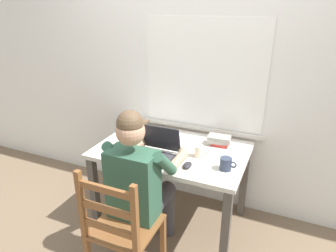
{
  "coord_description": "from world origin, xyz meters",
  "views": [
    {
      "loc": [
        0.88,
        -2.09,
        1.86
      ],
      "look_at": [
        -0.01,
        -0.05,
        0.95
      ],
      "focal_mm": 32.24,
      "sensor_mm": 36.0,
      "label": 1
    }
  ],
  "objects_px": {
    "coffee_mug_white": "(199,151)",
    "coffee_mug_spare": "(226,164)",
    "laptop": "(156,150)",
    "seated_person": "(141,180)",
    "wooden_chair": "(122,230)",
    "book_stack_main": "(219,140)",
    "desk": "(172,159)",
    "coffee_mug_dark": "(164,134)",
    "computer_mouse": "(188,165)"
  },
  "relations": [
    {
      "from": "desk",
      "to": "book_stack_main",
      "type": "relative_size",
      "value": 6.39
    },
    {
      "from": "coffee_mug_white",
      "to": "coffee_mug_dark",
      "type": "height_order",
      "value": "coffee_mug_dark"
    },
    {
      "from": "desk",
      "to": "laptop",
      "type": "bearing_deg",
      "value": -109.0
    },
    {
      "from": "coffee_mug_dark",
      "to": "book_stack_main",
      "type": "height_order",
      "value": "coffee_mug_dark"
    },
    {
      "from": "desk",
      "to": "coffee_mug_dark",
      "type": "distance_m",
      "value": 0.24
    },
    {
      "from": "desk",
      "to": "seated_person",
      "type": "distance_m",
      "value": 0.48
    },
    {
      "from": "desk",
      "to": "coffee_mug_dark",
      "type": "xyz_separation_m",
      "value": [
        -0.13,
        0.14,
        0.15
      ]
    },
    {
      "from": "book_stack_main",
      "to": "coffee_mug_dark",
      "type": "bearing_deg",
      "value": -169.83
    },
    {
      "from": "laptop",
      "to": "coffee_mug_dark",
      "type": "height_order",
      "value": "laptop"
    },
    {
      "from": "wooden_chair",
      "to": "desk",
      "type": "bearing_deg",
      "value": 86.91
    },
    {
      "from": "desk",
      "to": "wooden_chair",
      "type": "xyz_separation_m",
      "value": [
        -0.04,
        -0.75,
        -0.17
      ]
    },
    {
      "from": "seated_person",
      "to": "book_stack_main",
      "type": "distance_m",
      "value": 0.8
    },
    {
      "from": "wooden_chair",
      "to": "coffee_mug_white",
      "type": "xyz_separation_m",
      "value": [
        0.3,
        0.71,
        0.31
      ]
    },
    {
      "from": "laptop",
      "to": "computer_mouse",
      "type": "relative_size",
      "value": 3.3
    },
    {
      "from": "seated_person",
      "to": "book_stack_main",
      "type": "bearing_deg",
      "value": 60.99
    },
    {
      "from": "seated_person",
      "to": "coffee_mug_spare",
      "type": "distance_m",
      "value": 0.63
    },
    {
      "from": "desk",
      "to": "coffee_mug_dark",
      "type": "bearing_deg",
      "value": 134.55
    },
    {
      "from": "coffee_mug_spare",
      "to": "seated_person",
      "type": "bearing_deg",
      "value": -149.73
    },
    {
      "from": "computer_mouse",
      "to": "coffee_mug_dark",
      "type": "height_order",
      "value": "coffee_mug_dark"
    },
    {
      "from": "computer_mouse",
      "to": "laptop",
      "type": "bearing_deg",
      "value": 167.22
    },
    {
      "from": "desk",
      "to": "wooden_chair",
      "type": "bearing_deg",
      "value": -93.09
    },
    {
      "from": "coffee_mug_white",
      "to": "coffee_mug_dark",
      "type": "distance_m",
      "value": 0.43
    },
    {
      "from": "wooden_chair",
      "to": "computer_mouse",
      "type": "relative_size",
      "value": 9.45
    },
    {
      "from": "coffee_mug_white",
      "to": "coffee_mug_dark",
      "type": "bearing_deg",
      "value": 155.0
    },
    {
      "from": "coffee_mug_white",
      "to": "coffee_mug_dark",
      "type": "relative_size",
      "value": 1.02
    },
    {
      "from": "seated_person",
      "to": "computer_mouse",
      "type": "distance_m",
      "value": 0.36
    },
    {
      "from": "wooden_chair",
      "to": "book_stack_main",
      "type": "height_order",
      "value": "wooden_chair"
    },
    {
      "from": "laptop",
      "to": "coffee_mug_spare",
      "type": "relative_size",
      "value": 2.66
    },
    {
      "from": "laptop",
      "to": "coffee_mug_spare",
      "type": "distance_m",
      "value": 0.56
    },
    {
      "from": "seated_person",
      "to": "book_stack_main",
      "type": "height_order",
      "value": "seated_person"
    },
    {
      "from": "laptop",
      "to": "book_stack_main",
      "type": "bearing_deg",
      "value": 44.34
    },
    {
      "from": "laptop",
      "to": "computer_mouse",
      "type": "xyz_separation_m",
      "value": [
        0.29,
        -0.07,
        -0.04
      ]
    },
    {
      "from": "laptop",
      "to": "coffee_mug_white",
      "type": "bearing_deg",
      "value": 21.91
    },
    {
      "from": "coffee_mug_white",
      "to": "book_stack_main",
      "type": "xyz_separation_m",
      "value": [
        0.09,
        0.27,
        -0.0
      ]
    },
    {
      "from": "wooden_chair",
      "to": "coffee_mug_spare",
      "type": "height_order",
      "value": "wooden_chair"
    },
    {
      "from": "laptop",
      "to": "coffee_mug_spare",
      "type": "xyz_separation_m",
      "value": [
        0.56,
        0.01,
        -0.01
      ]
    },
    {
      "from": "desk",
      "to": "laptop",
      "type": "relative_size",
      "value": 3.76
    },
    {
      "from": "seated_person",
      "to": "laptop",
      "type": "xyz_separation_m",
      "value": [
        -0.02,
        0.3,
        0.1
      ]
    },
    {
      "from": "coffee_mug_dark",
      "to": "coffee_mug_white",
      "type": "bearing_deg",
      "value": -25.0
    },
    {
      "from": "coffee_mug_white",
      "to": "coffee_mug_spare",
      "type": "distance_m",
      "value": 0.27
    },
    {
      "from": "computer_mouse",
      "to": "coffee_mug_spare",
      "type": "bearing_deg",
      "value": 16.19
    },
    {
      "from": "desk",
      "to": "book_stack_main",
      "type": "distance_m",
      "value": 0.44
    },
    {
      "from": "seated_person",
      "to": "coffee_mug_white",
      "type": "height_order",
      "value": "seated_person"
    },
    {
      "from": "book_stack_main",
      "to": "laptop",
      "type": "bearing_deg",
      "value": -135.66
    },
    {
      "from": "seated_person",
      "to": "coffee_mug_dark",
      "type": "distance_m",
      "value": 0.62
    },
    {
      "from": "seated_person",
      "to": "laptop",
      "type": "bearing_deg",
      "value": 93.57
    },
    {
      "from": "book_stack_main",
      "to": "coffee_mug_spare",
      "type": "bearing_deg",
      "value": -68.56
    },
    {
      "from": "laptop",
      "to": "desk",
      "type": "bearing_deg",
      "value": 71.0
    },
    {
      "from": "seated_person",
      "to": "coffee_mug_white",
      "type": "relative_size",
      "value": 11.07
    },
    {
      "from": "coffee_mug_dark",
      "to": "computer_mouse",
      "type": "bearing_deg",
      "value": -45.93
    }
  ]
}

